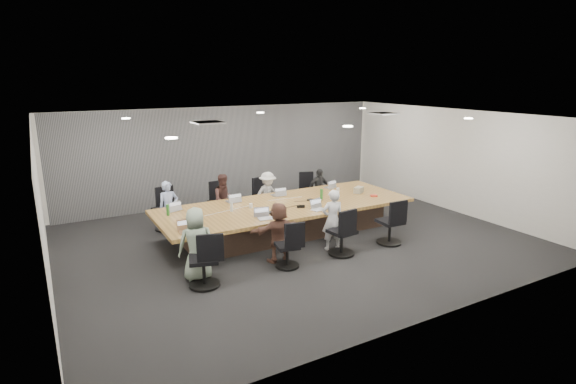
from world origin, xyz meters
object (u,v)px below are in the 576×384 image
chair_4 (204,264)px  snack_packet (374,196)px  person_2 (268,195)px  laptop_5 (266,218)px  canvas_bag (359,190)px  chair_5 (287,249)px  bottle_clear (232,207)px  chair_6 (342,235)px  person_4 (197,244)px  person_6 (332,220)px  laptop_3 (330,187)px  laptop_0 (175,209)px  laptop_2 (278,195)px  laptop_1 (233,201)px  mug_brown (180,224)px  chair_7 (390,225)px  laptop_4 (187,232)px  chair_3 (312,193)px  conference_table (286,218)px  person_5 (279,232)px  person_3 (319,189)px  bottle_green_left (168,210)px  person_1 (225,200)px  chair_1 (220,205)px  stapler (301,206)px  chair_2 (262,200)px  chair_0 (166,213)px  person_0 (169,208)px  laptop_6 (318,210)px  bottle_green_right (321,194)px

chair_4 → snack_packet: (4.86, 1.22, 0.33)m
person_2 → laptop_5: 2.43m
person_2 → canvas_bag: 2.37m
chair_5 → bottle_clear: size_ratio=3.54×
chair_6 → person_4: (-3.01, 0.35, 0.26)m
chair_5 → person_6: (1.31, 0.35, 0.30)m
laptop_5 → laptop_3: bearing=41.5°
laptop_0 → laptop_2: same height
laptop_1 → mug_brown: mug_brown is taller
chair_7 → laptop_4: 4.43m
chair_7 → canvas_bag: (0.43, 1.69, 0.38)m
chair_3 → person_4: bearing=54.0°
conference_table → mug_brown: 2.70m
person_5 → person_3: bearing=-133.4°
chair_4 → chair_6: (3.01, 0.00, -0.01)m
chair_5 → person_3: (2.72, 3.05, 0.21)m
laptop_2 → mug_brown: (-2.85, -1.20, 0.04)m
chair_5 → person_2: bearing=81.0°
bottle_green_left → bottle_clear: bearing=-16.7°
canvas_bag → person_6: bearing=-142.5°
person_2 → person_6: size_ratio=0.92×
laptop_2 → person_6: (0.19, -2.15, -0.08)m
chair_5 → snack_packet: size_ratio=4.39×
person_1 → chair_6: bearing=-63.8°
person_2 → snack_packet: 2.75m
chair_4 → chair_6: bearing=16.6°
person_3 → person_4: person_4 is taller
conference_table → chair_7: size_ratio=6.94×
chair_1 → person_5: bearing=84.9°
chair_3 → mug_brown: (-4.45, -2.10, 0.41)m
stapler → chair_2: bearing=107.3°
laptop_3 → person_5: (-2.72, -2.15, -0.13)m
person_2 → laptop_4: bearing=-151.1°
chair_0 → chair_1: bearing=164.8°
person_4 → mug_brown: 0.96m
chair_1 → bottle_clear: size_ratio=4.00×
laptop_0 → laptop_5: size_ratio=0.87×
person_0 → laptop_5: person_0 is taller
conference_table → stapler: size_ratio=33.79×
bottle_green_left → person_3: bearing=11.3°
chair_1 → conference_table: bearing=113.9°
laptop_6 → bottle_green_left: bearing=148.0°
bottle_green_left → stapler: size_ratio=1.38×
chair_0 → mug_brown: (-0.24, -2.10, 0.36)m
person_3 → canvas_bag: (0.33, -1.36, 0.24)m
chair_7 → person_3: person_3 is taller
chair_0 → person_1: size_ratio=0.67×
chair_7 → laptop_5: (-2.63, 0.90, 0.32)m
laptop_6 → person_6: bearing=-99.5°
bottle_clear → bottle_green_right: bearing=-3.5°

